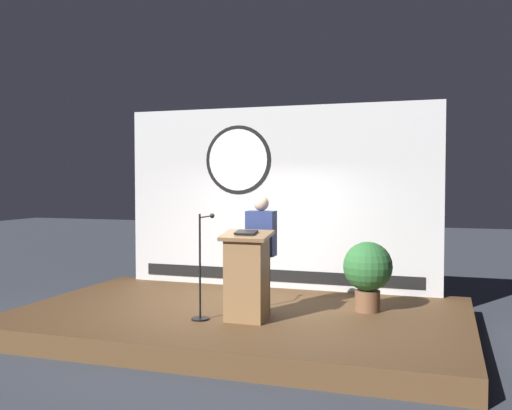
% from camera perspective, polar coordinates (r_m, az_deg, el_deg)
% --- Properties ---
extents(ground_plane, '(40.00, 40.00, 0.00)m').
position_cam_1_polar(ground_plane, '(8.52, -1.46, -12.36)').
color(ground_plane, '#383D47').
extents(stage_platform, '(6.40, 4.00, 0.30)m').
position_cam_1_polar(stage_platform, '(8.48, -1.46, -11.38)').
color(stage_platform, brown).
rests_on(stage_platform, ground).
extents(banner_display, '(5.56, 0.12, 3.16)m').
position_cam_1_polar(banner_display, '(10.00, 2.02, 0.76)').
color(banner_display, silver).
rests_on(banner_display, stage_platform).
extents(podium, '(0.64, 0.50, 1.22)m').
position_cam_1_polar(podium, '(7.71, -0.94, -7.10)').
color(podium, olive).
rests_on(podium, stage_platform).
extents(speaker_person, '(0.40, 0.26, 1.67)m').
position_cam_1_polar(speaker_person, '(8.10, 0.51, -4.81)').
color(speaker_person, black).
rests_on(speaker_person, stage_platform).
extents(microphone_stand, '(0.24, 0.58, 1.43)m').
position_cam_1_polar(microphone_stand, '(7.86, -5.41, -7.60)').
color(microphone_stand, black).
rests_on(microphone_stand, stage_platform).
extents(potted_plant, '(0.71, 0.71, 1.00)m').
position_cam_1_polar(potted_plant, '(8.40, 11.05, -6.34)').
color(potted_plant, brown).
rests_on(potted_plant, stage_platform).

